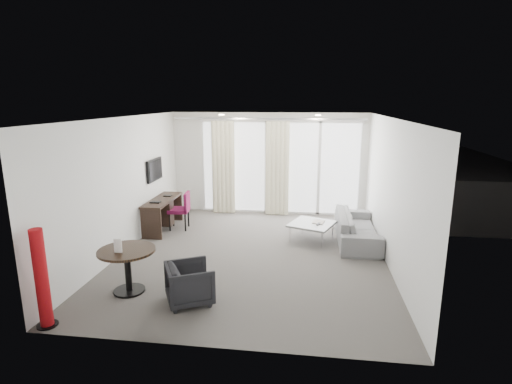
# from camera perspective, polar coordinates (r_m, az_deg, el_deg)

# --- Properties ---
(floor) EXTENTS (5.00, 6.00, 0.00)m
(floor) POSITION_cam_1_polar(r_m,az_deg,el_deg) (7.79, -0.59, -8.90)
(floor) COLOR #524E49
(floor) RESTS_ON ground
(ceiling) EXTENTS (5.00, 6.00, 0.00)m
(ceiling) POSITION_cam_1_polar(r_m,az_deg,el_deg) (7.23, -0.64, 10.56)
(ceiling) COLOR white
(ceiling) RESTS_ON ground
(wall_left) EXTENTS (0.00, 6.00, 2.60)m
(wall_left) POSITION_cam_1_polar(r_m,az_deg,el_deg) (8.14, -18.31, 0.95)
(wall_left) COLOR silver
(wall_left) RESTS_ON ground
(wall_right) EXTENTS (0.00, 6.00, 2.60)m
(wall_right) POSITION_cam_1_polar(r_m,az_deg,el_deg) (7.48, 18.71, -0.12)
(wall_right) COLOR silver
(wall_right) RESTS_ON ground
(wall_front) EXTENTS (5.00, 0.00, 2.60)m
(wall_front) POSITION_cam_1_polar(r_m,az_deg,el_deg) (4.58, -6.05, -7.72)
(wall_front) COLOR silver
(wall_front) RESTS_ON ground
(window_panel) EXTENTS (4.00, 0.02, 2.38)m
(window_panel) POSITION_cam_1_polar(r_m,az_deg,el_deg) (10.31, 3.42, 3.48)
(window_panel) COLOR white
(window_panel) RESTS_ON ground
(window_frame) EXTENTS (4.10, 0.06, 2.44)m
(window_frame) POSITION_cam_1_polar(r_m,az_deg,el_deg) (10.29, 3.42, 3.46)
(window_frame) COLOR white
(window_frame) RESTS_ON ground
(curtain_left) EXTENTS (0.60, 0.20, 2.38)m
(curtain_left) POSITION_cam_1_polar(r_m,az_deg,el_deg) (10.35, -4.69, 3.50)
(curtain_left) COLOR beige
(curtain_left) RESTS_ON ground
(curtain_right) EXTENTS (0.60, 0.20, 2.38)m
(curtain_right) POSITION_cam_1_polar(r_m,az_deg,el_deg) (10.15, 3.07, 3.33)
(curtain_right) COLOR beige
(curtain_right) RESTS_ON ground
(curtain_track) EXTENTS (4.80, 0.04, 0.04)m
(curtain_track) POSITION_cam_1_polar(r_m,az_deg,el_deg) (10.04, 1.71, 10.42)
(curtain_track) COLOR #B2B2B7
(curtain_track) RESTS_ON ceiling
(downlight_a) EXTENTS (0.12, 0.12, 0.02)m
(downlight_a) POSITION_cam_1_polar(r_m,az_deg,el_deg) (8.97, -4.95, 10.95)
(downlight_a) COLOR #FFE0B2
(downlight_a) RESTS_ON ceiling
(downlight_b) EXTENTS (0.12, 0.12, 0.02)m
(downlight_b) POSITION_cam_1_polar(r_m,az_deg,el_deg) (8.76, 8.84, 10.79)
(downlight_b) COLOR #FFE0B2
(downlight_b) RESTS_ON ceiling
(desk) EXTENTS (0.47, 1.51, 0.71)m
(desk) POSITION_cam_1_polar(r_m,az_deg,el_deg) (9.40, -13.15, -3.10)
(desk) COLOR black
(desk) RESTS_ON floor
(tv) EXTENTS (0.05, 0.80, 0.50)m
(tv) POSITION_cam_1_polar(r_m,az_deg,el_deg) (9.41, -14.29, 3.10)
(tv) COLOR black
(tv) RESTS_ON wall_left
(desk_chair) EXTENTS (0.51, 0.49, 0.87)m
(desk_chair) POSITION_cam_1_polar(r_m,az_deg,el_deg) (9.32, -10.96, -2.62)
(desk_chair) COLOR maroon
(desk_chair) RESTS_ON floor
(round_table) EXTENTS (1.08, 1.08, 0.69)m
(round_table) POSITION_cam_1_polar(r_m,az_deg,el_deg) (6.57, -17.82, -10.65)
(round_table) COLOR black
(round_table) RESTS_ON floor
(menu_card) EXTENTS (0.12, 0.03, 0.21)m
(menu_card) POSITION_cam_1_polar(r_m,az_deg,el_deg) (6.35, -19.07, -7.95)
(menu_card) COLOR white
(menu_card) RESTS_ON round_table
(red_lamp) EXTENTS (0.30, 0.30, 1.34)m
(red_lamp) POSITION_cam_1_polar(r_m,az_deg,el_deg) (5.93, -28.30, -10.86)
(red_lamp) COLOR maroon
(red_lamp) RESTS_ON floor
(tub_armchair) EXTENTS (0.87, 0.86, 0.60)m
(tub_armchair) POSITION_cam_1_polar(r_m,az_deg,el_deg) (6.06, -9.44, -12.74)
(tub_armchair) COLOR black
(tub_armchair) RESTS_ON floor
(coffee_table) EXTENTS (1.09, 1.09, 0.38)m
(coffee_table) POSITION_cam_1_polar(r_m,az_deg,el_deg) (8.57, 7.95, -5.61)
(coffee_table) COLOR gray
(coffee_table) RESTS_ON floor
(remote) EXTENTS (0.10, 0.16, 0.02)m
(remote) POSITION_cam_1_polar(r_m,az_deg,el_deg) (8.44, 8.91, -4.72)
(remote) COLOR black
(remote) RESTS_ON coffee_table
(magazine) EXTENTS (0.31, 0.36, 0.02)m
(magazine) POSITION_cam_1_polar(r_m,az_deg,el_deg) (8.59, 8.93, -4.41)
(magazine) COLOR gray
(magazine) RESTS_ON coffee_table
(sofa) EXTENTS (0.80, 2.05, 0.60)m
(sofa) POSITION_cam_1_polar(r_m,az_deg,el_deg) (8.66, 14.22, -4.94)
(sofa) COLOR slate
(sofa) RESTS_ON floor
(terrace_slab) EXTENTS (5.60, 3.00, 0.12)m
(terrace_slab) POSITION_cam_1_polar(r_m,az_deg,el_deg) (12.05, 3.88, -1.24)
(terrace_slab) COLOR #4D4D50
(terrace_slab) RESTS_ON ground
(rattan_chair_a) EXTENTS (0.71, 0.71, 0.86)m
(rattan_chair_a) POSITION_cam_1_polar(r_m,az_deg,el_deg) (11.61, 7.34, 0.61)
(rattan_chair_a) COLOR brown
(rattan_chair_a) RESTS_ON terrace_slab
(rattan_chair_b) EXTENTS (0.73, 0.73, 0.82)m
(rattan_chair_b) POSITION_cam_1_polar(r_m,az_deg,el_deg) (12.18, 13.08, 0.87)
(rattan_chair_b) COLOR brown
(rattan_chair_b) RESTS_ON terrace_slab
(rattan_table) EXTENTS (0.66, 0.66, 0.51)m
(rattan_table) POSITION_cam_1_polar(r_m,az_deg,el_deg) (11.47, 7.04, -0.43)
(rattan_table) COLOR brown
(rattan_table) RESTS_ON terrace_slab
(balustrade) EXTENTS (5.50, 0.06, 1.05)m
(balustrade) POSITION_cam_1_polar(r_m,az_deg,el_deg) (13.34, 4.34, 2.62)
(balustrade) COLOR #B2B2B7
(balustrade) RESTS_ON terrace_slab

